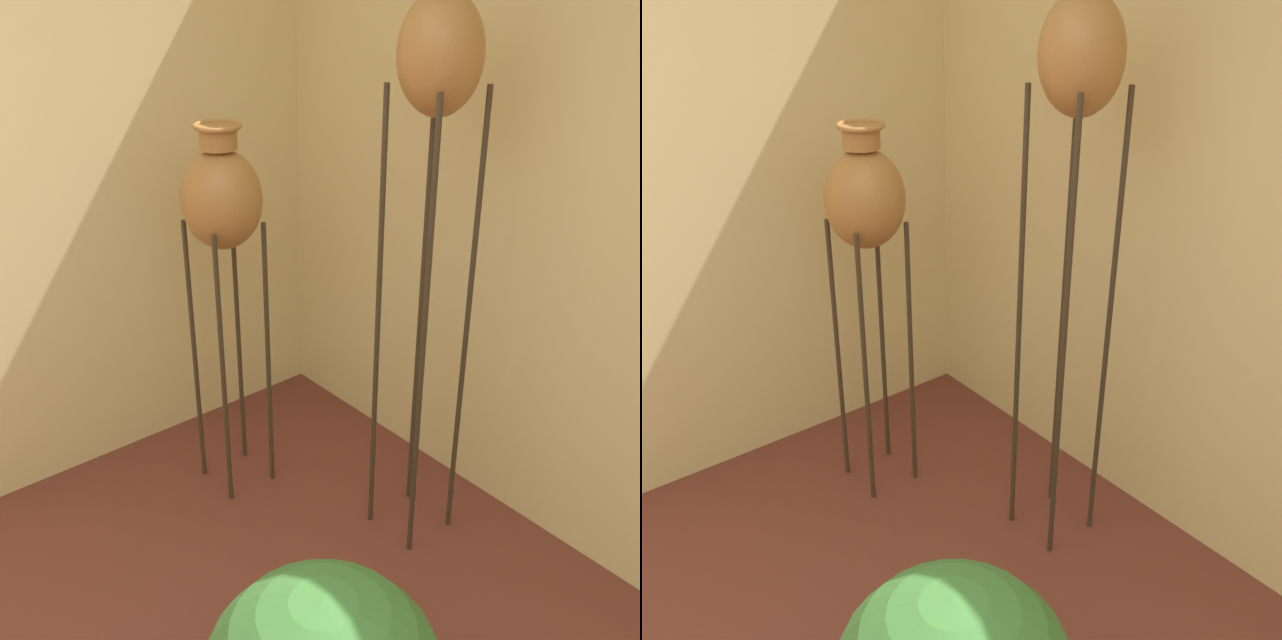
% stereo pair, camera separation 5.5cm
% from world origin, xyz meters
% --- Properties ---
extents(vase_stand_tall, '(0.27, 0.27, 2.13)m').
position_xyz_m(vase_stand_tall, '(1.77, 0.93, 1.79)').
color(vase_stand_tall, '#382D1E').
rests_on(vase_stand_tall, ground_plane).
extents(vase_stand_medium, '(0.31, 0.31, 1.59)m').
position_xyz_m(vase_stand_medium, '(1.39, 1.63, 1.28)').
color(vase_stand_medium, '#382D1E').
rests_on(vase_stand_medium, ground_plane).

